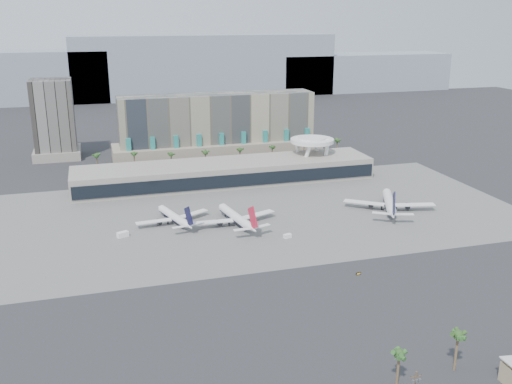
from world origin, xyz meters
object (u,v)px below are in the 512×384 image
object	(u,v)px
taxiway_sign	(358,274)
airliner_left	(174,217)
service_vehicle_a	(123,234)
airliner_right	(389,203)
airliner_centre	(236,217)
service_vehicle_b	(287,236)

from	to	relation	value
taxiway_sign	airliner_left	bearing A→B (deg)	120.11
airliner_left	taxiway_sign	world-z (taller)	airliner_left
airliner_left	service_vehicle_a	xyz separation A→B (m)	(-23.93, -10.72, -2.05)
airliner_right	taxiway_sign	size ratio (longest dim) A/B	21.18
airliner_centre	airliner_right	size ratio (longest dim) A/B	0.97
airliner_centre	airliner_right	distance (m)	77.29
airliner_right	service_vehicle_b	xyz separation A→B (m)	(-59.87, -20.10, -3.14)
service_vehicle_a	service_vehicle_b	size ratio (longest dim) A/B	1.45
service_vehicle_a	taxiway_sign	world-z (taller)	service_vehicle_a
airliner_right	service_vehicle_a	bearing A→B (deg)	-156.23
taxiway_sign	airliner_right	bearing A→B (deg)	44.97
airliner_centre	service_vehicle_a	world-z (taller)	airliner_centre
airliner_centre	airliner_right	world-z (taller)	airliner_right
airliner_right	taxiway_sign	distance (m)	77.53
airliner_left	airliner_centre	world-z (taller)	airliner_centre
airliner_centre	airliner_right	bearing A→B (deg)	-11.23
airliner_right	airliner_centre	bearing A→B (deg)	-157.08
airliner_right	service_vehicle_b	distance (m)	63.23
airliner_right	service_vehicle_b	bearing A→B (deg)	-137.36
airliner_left	service_vehicle_b	xyz separation A→B (m)	(44.41, -31.53, -2.37)
airliner_left	airliner_right	world-z (taller)	airliner_right
taxiway_sign	service_vehicle_b	bearing A→B (deg)	99.58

